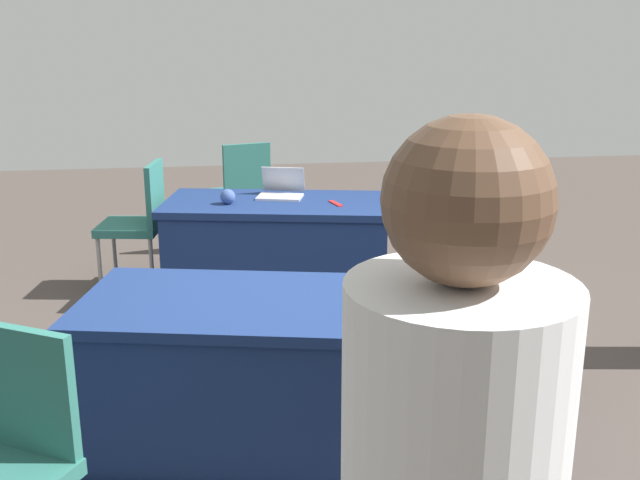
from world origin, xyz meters
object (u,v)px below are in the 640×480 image
(chair_near_front, at_px, (1,456))
(scissors_red, at_px, (336,203))
(chair_back_row, at_px, (498,293))
(laptop_silver, at_px, (281,191))
(chair_by_pillar, at_px, (139,218))
(table_foreground, at_px, (279,249))
(chair_tucked_left, at_px, (243,188))
(table_mid_right, at_px, (279,372))
(yarn_ball, at_px, (228,197))

(chair_near_front, relative_size, scissors_red, 5.40)
(chair_near_front, relative_size, chair_back_row, 1.00)
(chair_near_front, distance_m, laptop_silver, 3.27)
(chair_by_pillar, distance_m, chair_back_row, 2.79)
(table_foreground, height_order, chair_tucked_left, chair_tucked_left)
(chair_tucked_left, distance_m, scissors_red, 1.58)
(table_mid_right, xyz_separation_m, chair_near_front, (0.99, 0.91, 0.20))
(chair_near_front, relative_size, chair_tucked_left, 1.02)
(laptop_silver, bearing_deg, chair_near_front, 84.23)
(yarn_ball, bearing_deg, chair_by_pillar, -27.05)
(chair_back_row, bearing_deg, table_mid_right, -74.40)
(chair_back_row, bearing_deg, laptop_silver, -152.17)
(table_foreground, distance_m, chair_near_front, 3.13)
(table_foreground, bearing_deg, table_mid_right, 85.11)
(chair_tucked_left, distance_m, laptop_silver, 1.21)
(chair_near_front, xyz_separation_m, chair_by_pillar, (-0.16, -3.19, -0.00))
(table_foreground, height_order, table_mid_right, same)
(table_mid_right, height_order, chair_by_pillar, chair_by_pillar)
(laptop_silver, bearing_deg, chair_back_row, 135.43)
(table_mid_right, relative_size, chair_tucked_left, 2.03)
(chair_near_front, xyz_separation_m, scissors_red, (-1.56, -2.76, 0.16))
(chair_by_pillar, xyz_separation_m, chair_back_row, (-2.04, 1.90, -0.00))
(table_mid_right, bearing_deg, chair_near_front, 42.36)
(laptop_silver, height_order, scissors_red, laptop_silver)
(chair_back_row, xyz_separation_m, laptop_silver, (1.00, -1.76, 0.20))
(yarn_ball, bearing_deg, chair_near_front, 74.17)
(table_foreground, bearing_deg, chair_back_row, 122.64)
(table_foreground, bearing_deg, yarn_ball, 7.04)
(scissors_red, bearing_deg, chair_tucked_left, -172.14)
(chair_tucked_left, height_order, scissors_red, chair_tucked_left)
(table_foreground, distance_m, scissors_red, 0.56)
(table_foreground, relative_size, scissors_red, 9.64)
(chair_by_pillar, bearing_deg, chair_back_row, -123.97)
(table_mid_right, distance_m, chair_tucked_left, 3.31)
(table_foreground, xyz_separation_m, chair_by_pillar, (1.00, -0.29, 0.20))
(table_foreground, bearing_deg, chair_by_pillar, -16.01)
(chair_tucked_left, height_order, chair_by_pillar, chair_by_pillar)
(table_foreground, relative_size, laptop_silver, 4.51)
(laptop_silver, distance_m, yarn_ball, 0.43)
(table_foreground, relative_size, chair_tucked_left, 1.81)
(table_foreground, distance_m, chair_tucked_left, 1.34)
(chair_by_pillar, bearing_deg, yarn_ball, -107.95)
(chair_tucked_left, relative_size, laptop_silver, 2.49)
(chair_back_row, relative_size, yarn_ball, 9.17)
(chair_by_pillar, height_order, scissors_red, chair_by_pillar)
(scissors_red, bearing_deg, laptop_silver, -142.76)
(chair_tucked_left, height_order, laptop_silver, chair_tucked_left)
(table_foreground, distance_m, yarn_ball, 0.55)
(scissors_red, bearing_deg, table_foreground, -124.64)
(chair_near_front, distance_m, chair_tucked_left, 4.32)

